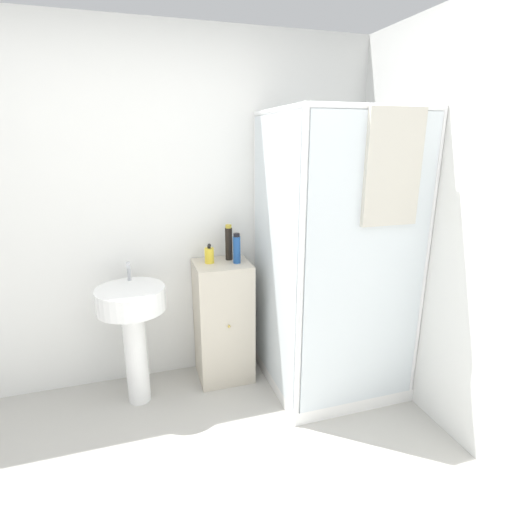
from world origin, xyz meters
name	(u,v)px	position (x,y,z in m)	size (l,w,h in m)	color
wall_back	(147,215)	(0.00, 1.70, 1.25)	(6.40, 0.06, 2.50)	white
shower_enclosure	(328,319)	(1.17, 1.14, 0.54)	(0.89, 0.92, 1.95)	white
vanity_cabinet	(223,321)	(0.48, 1.48, 0.46)	(0.39, 0.38, 0.91)	beige
sink	(133,319)	(-0.15, 1.36, 0.62)	(0.45, 0.45, 0.97)	white
soap_dispenser	(209,255)	(0.40, 1.51, 0.97)	(0.07, 0.07, 0.14)	yellow
shampoo_bottle_tall_black	(229,243)	(0.55, 1.55, 1.04)	(0.05, 0.05, 0.26)	black
shampoo_bottle_blue	(237,249)	(0.59, 1.45, 1.02)	(0.05, 0.05, 0.22)	#1E4C93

